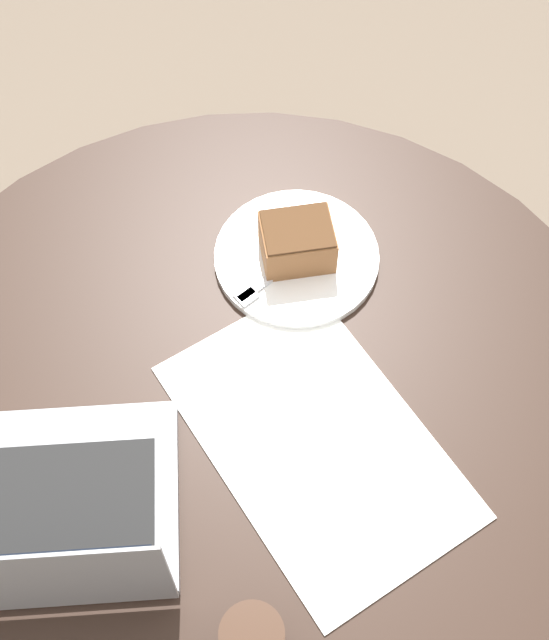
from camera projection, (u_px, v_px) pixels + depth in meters
name	position (u px, v px, depth m)	size (l,w,h in m)	color
ground_plane	(259.00, 570.00, 1.78)	(12.00, 12.00, 0.00)	#6B5B4C
dining_table	(253.00, 470.00, 1.30)	(1.06, 1.06, 0.73)	black
paper_document	(316.00, 440.00, 1.13)	(0.47, 0.38, 0.00)	white
plate	(297.00, 257.00, 1.27)	(0.23, 0.23, 0.01)	white
cake_slice	(297.00, 242.00, 1.23)	(0.13, 0.13, 0.06)	brown
fork	(275.00, 274.00, 1.24)	(0.06, 0.17, 0.00)	silver
laptop	(44.00, 519.00, 1.04)	(0.40, 0.39, 0.21)	gray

